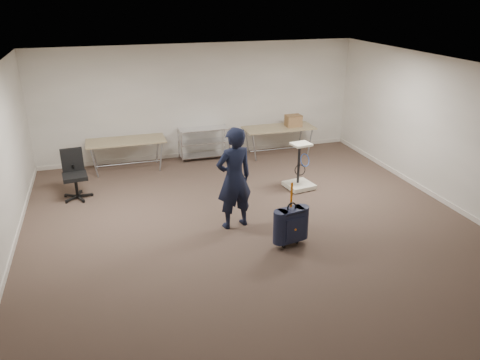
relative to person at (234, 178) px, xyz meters
name	(u,v)px	position (x,y,z in m)	size (l,w,h in m)	color
ground	(258,236)	(0.28, -0.48, -0.92)	(9.00, 9.00, 0.00)	#403027
room_shell	(235,201)	(0.28, 0.90, -0.87)	(8.00, 9.00, 9.00)	beige
folding_table_left	(126,142)	(-1.62, 3.47, -0.25)	(1.80, 0.75, 0.73)	#93805A
folding_table_right	(279,129)	(2.18, 3.47, -0.25)	(1.80, 0.75, 0.73)	#93805A
wire_shelf	(204,142)	(0.28, 3.72, -0.48)	(1.22, 0.47, 0.80)	silver
person	(234,178)	(0.00, 0.00, 0.00)	(0.67, 0.44, 1.85)	black
suitcase	(291,225)	(0.69, -0.95, -0.54)	(0.45, 0.31, 1.13)	black
office_chair	(76,184)	(-2.74, 2.13, -0.62)	(0.61, 0.61, 1.01)	black
equipment_cart	(300,177)	(1.82, 1.26, -0.66)	(0.63, 0.63, 1.01)	#F0EACE
cardboard_box	(293,121)	(2.57, 3.45, -0.05)	(0.39, 0.29, 0.29)	#A5784C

